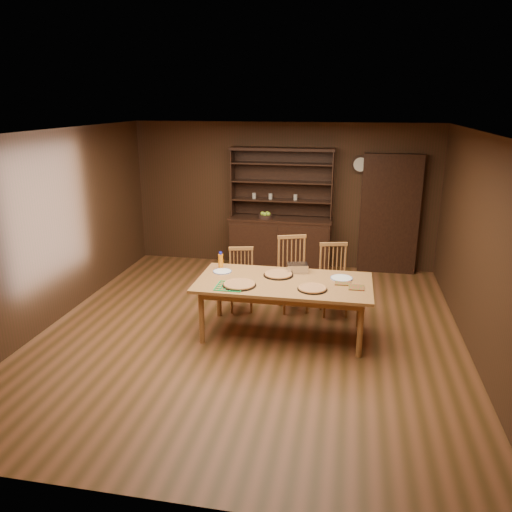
% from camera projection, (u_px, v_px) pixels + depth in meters
% --- Properties ---
extents(floor, '(6.00, 6.00, 0.00)m').
position_uv_depth(floor, '(251.00, 332.00, 6.65)').
color(floor, brown).
rests_on(floor, ground).
extents(room_shell, '(6.00, 6.00, 6.00)m').
position_uv_depth(room_shell, '(250.00, 217.00, 6.18)').
color(room_shell, silver).
rests_on(room_shell, floor).
extents(china_hutch, '(1.84, 0.52, 2.17)m').
position_uv_depth(china_hutch, '(280.00, 236.00, 9.06)').
color(china_hutch, black).
rests_on(china_hutch, floor).
extents(doorway, '(1.00, 0.18, 2.10)m').
position_uv_depth(doorway, '(390.00, 214.00, 8.72)').
color(doorway, black).
rests_on(doorway, floor).
extents(wall_clock, '(0.30, 0.05, 0.30)m').
position_uv_depth(wall_clock, '(360.00, 164.00, 8.61)').
color(wall_clock, black).
rests_on(wall_clock, room_shell).
extents(dining_table, '(2.23, 1.11, 0.75)m').
position_uv_depth(dining_table, '(284.00, 286.00, 6.40)').
color(dining_table, '#A9713A').
rests_on(dining_table, floor).
extents(chair_left, '(0.45, 0.43, 0.92)m').
position_uv_depth(chair_left, '(241.00, 277.00, 7.31)').
color(chair_left, '#A9783A').
rests_on(chair_left, floor).
extents(chair_center, '(0.56, 0.55, 1.09)m').
position_uv_depth(chair_center, '(293.00, 271.00, 7.30)').
color(chair_center, '#A9783A').
rests_on(chair_center, floor).
extents(chair_right, '(0.50, 0.49, 1.02)m').
position_uv_depth(chair_right, '(333.00, 276.00, 7.17)').
color(chair_right, '#A9783A').
rests_on(chair_right, floor).
extents(pizza_left, '(0.42, 0.42, 0.04)m').
position_uv_depth(pizza_left, '(239.00, 284.00, 6.22)').
color(pizza_left, black).
rests_on(pizza_left, dining_table).
extents(pizza_right, '(0.37, 0.37, 0.04)m').
position_uv_depth(pizza_right, '(312.00, 288.00, 6.09)').
color(pizza_right, black).
rests_on(pizza_right, dining_table).
extents(pizza_center, '(0.40, 0.40, 0.04)m').
position_uv_depth(pizza_center, '(278.00, 274.00, 6.58)').
color(pizza_center, black).
rests_on(pizza_center, dining_table).
extents(cooling_rack, '(0.34, 0.34, 0.02)m').
position_uv_depth(cooling_rack, '(230.00, 286.00, 6.19)').
color(cooling_rack, '#0DAF4C').
rests_on(cooling_rack, dining_table).
extents(plate_left, '(0.25, 0.25, 0.02)m').
position_uv_depth(plate_left, '(222.00, 271.00, 6.72)').
color(plate_left, white).
rests_on(plate_left, dining_table).
extents(plate_right, '(0.29, 0.29, 0.02)m').
position_uv_depth(plate_right, '(341.00, 278.00, 6.46)').
color(plate_right, white).
rests_on(plate_right, dining_table).
extents(foil_dish, '(0.31, 0.25, 0.11)m').
position_uv_depth(foil_dish, '(297.00, 268.00, 6.72)').
color(foil_dish, silver).
rests_on(foil_dish, dining_table).
extents(juice_bottle, '(0.07, 0.07, 0.23)m').
position_uv_depth(juice_bottle, '(221.00, 261.00, 6.84)').
color(juice_bottle, orange).
rests_on(juice_bottle, dining_table).
extents(pot_holder_a, '(0.19, 0.19, 0.01)m').
position_uv_depth(pot_holder_a, '(356.00, 287.00, 6.14)').
color(pot_holder_a, red).
rests_on(pot_holder_a, dining_table).
extents(pot_holder_b, '(0.20, 0.20, 0.01)m').
position_uv_depth(pot_holder_b, '(343.00, 283.00, 6.31)').
color(pot_holder_b, red).
rests_on(pot_holder_b, dining_table).
extents(fruit_bowl, '(0.26, 0.26, 0.12)m').
position_uv_depth(fruit_bowl, '(265.00, 216.00, 8.92)').
color(fruit_bowl, black).
rests_on(fruit_bowl, china_hutch).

